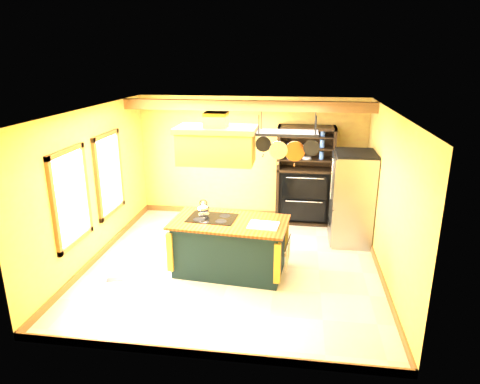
% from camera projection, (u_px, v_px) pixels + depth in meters
% --- Properties ---
extents(floor, '(5.00, 5.00, 0.00)m').
position_uv_depth(floor, '(234.00, 264.00, 7.57)').
color(floor, beige).
rests_on(floor, ground).
extents(ceiling, '(5.00, 5.00, 0.00)m').
position_uv_depth(ceiling, '(234.00, 111.00, 6.75)').
color(ceiling, white).
rests_on(ceiling, wall_back).
extents(wall_back, '(5.00, 0.02, 2.70)m').
position_uv_depth(wall_back, '(251.00, 158.00, 9.51)').
color(wall_back, '#DEC251').
rests_on(wall_back, floor).
extents(wall_front, '(5.00, 0.02, 2.70)m').
position_uv_depth(wall_front, '(200.00, 259.00, 4.80)').
color(wall_front, '#DEC251').
rests_on(wall_front, floor).
extents(wall_left, '(0.02, 5.00, 2.70)m').
position_uv_depth(wall_left, '(93.00, 186.00, 7.49)').
color(wall_left, '#DEC251').
rests_on(wall_left, floor).
extents(wall_right, '(0.02, 5.00, 2.70)m').
position_uv_depth(wall_right, '(388.00, 198.00, 6.83)').
color(wall_right, '#DEC251').
rests_on(wall_right, floor).
extents(ceiling_beam, '(5.00, 0.15, 0.20)m').
position_uv_depth(ceiling_beam, '(247.00, 106.00, 8.38)').
color(ceiling_beam, brown).
rests_on(ceiling_beam, ceiling).
extents(window_near, '(0.06, 1.06, 1.56)m').
position_uv_depth(window_near, '(71.00, 198.00, 6.71)').
color(window_near, brown).
rests_on(window_near, wall_left).
extents(window_far, '(0.06, 1.06, 1.56)m').
position_uv_depth(window_far, '(109.00, 174.00, 8.03)').
color(window_far, brown).
rests_on(window_far, wall_left).
extents(kitchen_island, '(1.99, 1.22, 1.11)m').
position_uv_depth(kitchen_island, '(230.00, 246.00, 7.20)').
color(kitchen_island, black).
rests_on(kitchen_island, floor).
extents(range_hood, '(1.25, 0.71, 0.80)m').
position_uv_depth(range_hood, '(216.00, 143.00, 6.69)').
color(range_hood, '#B2912C').
rests_on(range_hood, ceiling).
extents(pot_rack, '(0.99, 0.46, 0.75)m').
position_uv_depth(pot_rack, '(287.00, 139.00, 6.52)').
color(pot_rack, black).
rests_on(pot_rack, ceiling).
extents(refrigerator, '(0.77, 0.90, 1.77)m').
position_uv_depth(refrigerator, '(351.00, 200.00, 8.27)').
color(refrigerator, gray).
rests_on(refrigerator, floor).
extents(hutch, '(1.20, 0.55, 2.13)m').
position_uv_depth(hutch, '(304.00, 185.00, 9.29)').
color(hutch, black).
rests_on(hutch, floor).
extents(floor_register, '(0.30, 0.18, 0.01)m').
position_uv_depth(floor_register, '(115.00, 280.00, 7.05)').
color(floor_register, black).
rests_on(floor_register, floor).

